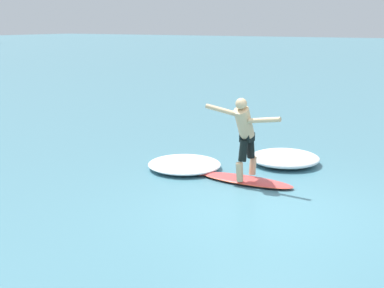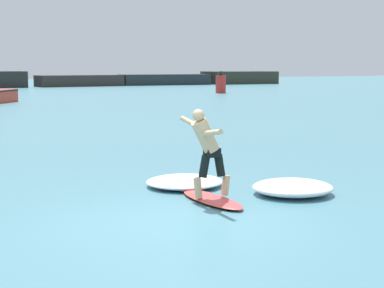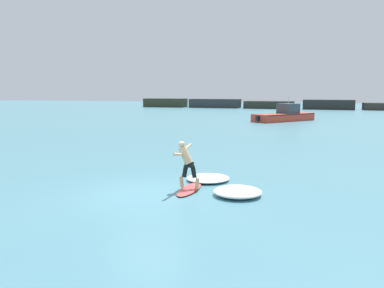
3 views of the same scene
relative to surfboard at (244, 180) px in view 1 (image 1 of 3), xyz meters
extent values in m
plane|color=teal|center=(-1.18, -0.93, -0.05)|extent=(200.00, 200.00, 0.00)
ellipsoid|color=#DE4947|center=(0.00, -0.04, 0.00)|extent=(0.57, 1.89, 0.10)
ellipsoid|color=#DE4947|center=(0.00, 0.92, 0.00)|extent=(0.31, 0.27, 0.08)
ellipsoid|color=#DB5B2D|center=(0.00, -0.04, 0.00)|extent=(0.59, 1.90, 0.04)
cone|color=black|center=(0.00, -0.81, -0.11)|extent=(0.05, 0.05, 0.14)
cone|color=black|center=(0.15, -0.68, -0.11)|extent=(0.05, 0.05, 0.14)
cone|color=black|center=(-0.16, -0.68, -0.11)|extent=(0.05, 0.05, 0.14)
cylinder|color=tan|center=(-0.28, -0.03, 0.23)|extent=(0.18, 0.13, 0.37)
cylinder|color=black|center=(-0.15, -0.03, 0.60)|extent=(0.22, 0.16, 0.41)
cylinder|color=tan|center=(0.28, -0.04, 0.23)|extent=(0.18, 0.13, 0.37)
cylinder|color=black|center=(0.15, -0.04, 0.60)|extent=(0.22, 0.16, 0.41)
cube|color=black|center=(0.00, -0.04, 0.83)|extent=(0.27, 0.21, 0.16)
cylinder|color=tan|center=(-0.13, -0.03, 1.13)|extent=(0.52, 0.29, 0.65)
sphere|color=tan|center=(-0.27, -0.03, 1.50)|extent=(0.21, 0.21, 0.21)
cylinder|color=tan|center=(-0.24, -0.48, 1.24)|extent=(0.15, 0.62, 0.20)
cylinder|color=tan|center=(-0.22, 0.42, 1.35)|extent=(0.12, 0.62, 0.19)
ellipsoid|color=white|center=(0.23, 1.48, 0.05)|extent=(2.19, 2.18, 0.19)
ellipsoid|color=white|center=(1.66, -0.16, 0.09)|extent=(1.91, 1.88, 0.27)
camera|label=1|loc=(-8.88, -4.17, 2.93)|focal=50.00mm
camera|label=2|loc=(-5.44, -9.74, 2.36)|focal=60.00mm
camera|label=3|loc=(3.85, -11.57, 3.25)|focal=35.00mm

